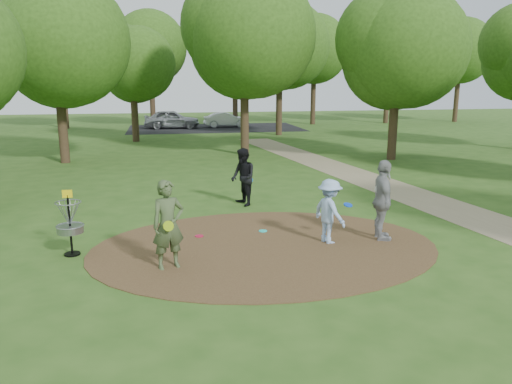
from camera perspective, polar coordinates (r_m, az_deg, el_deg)
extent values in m
plane|color=#2D5119|center=(12.14, 1.06, -6.31)|extent=(100.00, 100.00, 0.00)
cylinder|color=#47301C|center=(12.14, 1.06, -6.26)|extent=(8.40, 8.40, 0.02)
cube|color=#8C7A5B|center=(16.41, 22.36, -2.18)|extent=(7.55, 39.89, 0.01)
cube|color=black|center=(41.65, -4.71, 7.30)|extent=(14.00, 8.00, 0.01)
imported|color=#445631|center=(10.71, -10.00, -3.73)|extent=(0.81, 0.65, 1.93)
cylinder|color=#B0D818|center=(10.45, -9.97, -3.85)|extent=(0.22, 0.10, 0.22)
imported|color=#9BBBE8|center=(12.36, 8.40, -2.21)|extent=(0.93, 1.18, 1.61)
cylinder|color=blue|center=(12.52, 10.47, -1.45)|extent=(0.28, 0.28, 0.08)
imported|color=black|center=(15.88, -1.49, 1.71)|extent=(0.90, 1.04, 1.84)
cylinder|color=#0C7BD3|center=(15.95, -0.75, 1.38)|extent=(0.22, 0.06, 0.22)
imported|color=gray|center=(12.80, 14.27, -0.95)|extent=(0.73, 1.27, 2.04)
cylinder|color=white|center=(12.71, 13.82, 0.29)|extent=(0.23, 0.11, 0.22)
cylinder|color=#1CE2D5|center=(13.29, 0.80, -4.47)|extent=(0.22, 0.22, 0.02)
cylinder|color=#B41236|center=(12.95, -6.51, -5.02)|extent=(0.22, 0.22, 0.02)
imported|color=#97999E|center=(41.69, -9.61, 8.21)|extent=(4.48, 1.89, 1.51)
imported|color=#AEB2B6|center=(42.29, -3.44, 8.23)|extent=(3.75, 1.38, 1.22)
cylinder|color=black|center=(12.18, -20.48, -3.75)|extent=(0.05, 0.05, 1.35)
cylinder|color=black|center=(12.38, -20.24, -6.66)|extent=(0.36, 0.36, 0.04)
cylinder|color=gray|center=(12.20, -20.46, -4.00)|extent=(0.60, 0.60, 0.16)
torus|color=gray|center=(12.18, -20.49, -3.63)|extent=(0.63, 0.63, 0.03)
torus|color=gray|center=(12.04, -20.69, -1.12)|extent=(0.58, 0.58, 0.02)
cube|color=yellow|center=(12.00, -20.77, -0.19)|extent=(0.22, 0.02, 0.18)
cylinder|color=#332316|center=(25.74, -21.27, 7.32)|extent=(0.44, 0.44, 3.80)
sphere|color=#2A4B14|center=(25.70, -21.93, 15.24)|extent=(6.04, 6.04, 6.04)
cylinder|color=#332316|center=(26.66, -1.31, 8.75)|extent=(0.44, 0.44, 4.18)
sphere|color=#2A4B14|center=(26.66, -1.35, 17.03)|extent=(6.39, 6.39, 6.39)
cylinder|color=#332316|center=(25.95, 15.41, 7.56)|extent=(0.44, 0.44, 3.61)
sphere|color=#2A4B14|center=(25.88, 15.86, 14.99)|extent=(5.67, 5.67, 5.67)
cylinder|color=#332316|center=(33.35, -13.68, 8.56)|extent=(0.44, 0.44, 3.42)
sphere|color=#2A4B14|center=(33.28, -13.96, 13.68)|extent=(4.61, 4.61, 4.61)
cylinder|color=#332316|center=(36.25, 2.65, 9.97)|extent=(0.44, 0.44, 4.37)
sphere|color=#2A4B14|center=(36.26, 2.72, 16.04)|extent=(6.02, 6.02, 6.02)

